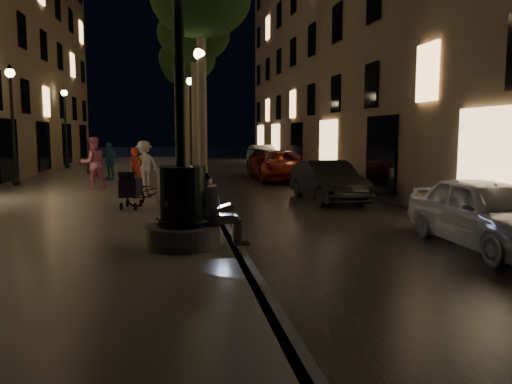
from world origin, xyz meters
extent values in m
plane|color=black|center=(0.00, 15.00, 0.00)|extent=(120.00, 120.00, 0.00)
cube|color=black|center=(3.00, 15.00, 0.01)|extent=(6.00, 45.00, 0.02)
cube|color=slate|center=(-4.00, 15.00, 0.10)|extent=(8.00, 45.00, 0.20)
cube|color=#59595B|center=(0.00, 15.00, 0.10)|extent=(0.25, 45.00, 0.20)
cube|color=#7C644D|center=(10.00, 18.00, 7.50)|extent=(8.00, 36.00, 15.00)
cylinder|color=#59595B|center=(-1.00, 2.00, 0.40)|extent=(1.40, 1.40, 0.40)
cylinder|color=black|center=(-1.00, 2.00, 1.15)|extent=(0.90, 0.90, 1.10)
torus|color=black|center=(-1.00, 2.00, 0.70)|extent=(1.04, 1.04, 0.10)
torus|color=black|center=(-1.00, 2.00, 1.55)|extent=(0.89, 0.89, 0.09)
cylinder|color=black|center=(-1.00, 2.00, 3.30)|extent=(0.20, 0.20, 3.20)
cube|color=tan|center=(-0.45, 2.00, 0.69)|extent=(0.37, 0.25, 0.19)
cube|color=white|center=(-0.51, 2.00, 1.05)|extent=(0.47, 0.27, 0.59)
sphere|color=tan|center=(-0.54, 2.00, 1.43)|extent=(0.22, 0.22, 0.22)
sphere|color=black|center=(-0.55, 2.00, 1.47)|extent=(0.22, 0.22, 0.22)
cube|color=tan|center=(-0.20, 1.91, 0.69)|extent=(0.48, 0.14, 0.15)
cube|color=tan|center=(-0.20, 2.09, 0.69)|extent=(0.48, 0.14, 0.15)
cube|color=tan|center=(0.03, 1.91, 0.45)|extent=(0.14, 0.12, 0.49)
cube|color=tan|center=(0.03, 2.09, 0.45)|extent=(0.14, 0.12, 0.49)
cube|color=black|center=(0.13, 1.91, 0.22)|extent=(0.27, 0.10, 0.03)
cube|color=black|center=(0.13, 2.09, 0.22)|extent=(0.27, 0.10, 0.03)
cube|color=black|center=(-0.18, 2.00, 0.78)|extent=(0.25, 0.34, 0.02)
cube|color=black|center=(-0.35, 2.00, 0.89)|extent=(0.09, 0.34, 0.22)
cube|color=#B2E1FF|center=(-0.33, 2.00, 0.89)|extent=(0.06, 0.31, 0.19)
cylinder|color=#6B604C|center=(-0.25, 8.00, 2.70)|extent=(0.28, 0.28, 5.00)
cylinder|color=#6B604C|center=(-0.20, 14.00, 2.75)|extent=(0.28, 0.28, 5.10)
ellipsoid|color=black|center=(-0.20, 14.00, 6.40)|extent=(3.00, 3.00, 2.40)
cylinder|color=#6B604C|center=(-0.30, 20.00, 2.65)|extent=(0.28, 0.28, 4.90)
ellipsoid|color=black|center=(-0.30, 20.00, 6.20)|extent=(3.00, 3.00, 2.40)
cylinder|color=#6B604C|center=(-0.22, 26.00, 2.80)|extent=(0.28, 0.28, 5.20)
ellipsoid|color=black|center=(-0.22, 26.00, 6.50)|extent=(3.00, 3.00, 2.40)
cylinder|color=black|center=(-0.30, 8.00, 0.30)|extent=(0.28, 0.28, 0.20)
cylinder|color=black|center=(-0.30, 8.00, 2.40)|extent=(0.12, 0.12, 4.40)
sphere|color=#FFD88C|center=(-0.30, 8.00, 4.65)|extent=(0.36, 0.36, 0.36)
cone|color=black|center=(-0.30, 8.00, 4.90)|extent=(0.30, 0.30, 0.22)
cylinder|color=black|center=(-0.30, 16.00, 0.30)|extent=(0.28, 0.28, 0.20)
cylinder|color=black|center=(-0.30, 16.00, 2.40)|extent=(0.12, 0.12, 4.40)
sphere|color=#FFD88C|center=(-0.30, 16.00, 4.65)|extent=(0.36, 0.36, 0.36)
cone|color=black|center=(-0.30, 16.00, 4.90)|extent=(0.30, 0.30, 0.22)
cylinder|color=black|center=(-0.30, 24.00, 0.30)|extent=(0.28, 0.28, 0.20)
cylinder|color=black|center=(-0.30, 24.00, 2.40)|extent=(0.12, 0.12, 4.40)
sphere|color=#FFD88C|center=(-0.30, 24.00, 4.65)|extent=(0.36, 0.36, 0.36)
cone|color=black|center=(-0.30, 24.00, 4.90)|extent=(0.30, 0.30, 0.22)
cylinder|color=black|center=(-0.30, 32.00, 0.30)|extent=(0.28, 0.28, 0.20)
cylinder|color=black|center=(-0.30, 32.00, 2.40)|extent=(0.12, 0.12, 4.40)
sphere|color=#FFD88C|center=(-0.30, 32.00, 4.65)|extent=(0.36, 0.36, 0.36)
cone|color=black|center=(-0.30, 32.00, 4.90)|extent=(0.30, 0.30, 0.22)
cylinder|color=black|center=(-7.40, 14.00, 0.30)|extent=(0.28, 0.28, 0.20)
cylinder|color=black|center=(-7.40, 14.00, 2.40)|extent=(0.12, 0.12, 4.40)
sphere|color=#FFD88C|center=(-7.40, 14.00, 4.65)|extent=(0.36, 0.36, 0.36)
cone|color=black|center=(-7.40, 14.00, 4.90)|extent=(0.30, 0.30, 0.22)
cylinder|color=black|center=(-7.40, 24.00, 0.30)|extent=(0.28, 0.28, 0.20)
cylinder|color=black|center=(-7.40, 24.00, 2.40)|extent=(0.12, 0.12, 4.40)
sphere|color=#FFD88C|center=(-7.40, 24.00, 4.65)|extent=(0.36, 0.36, 0.36)
cone|color=black|center=(-7.40, 24.00, 4.90)|extent=(0.30, 0.30, 0.22)
cube|color=black|center=(-2.33, 6.96, 0.79)|extent=(0.61, 0.88, 0.48)
cube|color=black|center=(-2.39, 6.59, 1.11)|extent=(0.45, 0.25, 0.31)
cylinder|color=black|center=(-2.57, 6.67, 0.31)|extent=(0.08, 0.22, 0.21)
cylinder|color=black|center=(-2.19, 6.61, 0.31)|extent=(0.08, 0.22, 0.21)
cylinder|color=black|center=(-2.46, 7.31, 0.31)|extent=(0.08, 0.22, 0.21)
cylinder|color=black|center=(-2.08, 7.24, 0.31)|extent=(0.08, 0.22, 0.21)
cylinder|color=black|center=(-2.26, 7.38, 1.22)|extent=(0.11, 0.48, 0.30)
imported|color=#B4B6BC|center=(5.07, 1.72, 0.72)|extent=(1.74, 4.24, 1.44)
imported|color=black|center=(4.00, 8.86, 0.69)|extent=(1.69, 4.25, 1.38)
imported|color=#9C2613|center=(4.00, 16.42, 0.73)|extent=(2.48, 5.28, 1.46)
imported|color=#323338|center=(4.00, 19.50, 0.70)|extent=(2.00, 4.86, 1.41)
imported|color=#ABAAA5|center=(5.20, 27.52, 0.72)|extent=(1.89, 4.48, 1.44)
imported|color=red|center=(-2.50, 11.51, 0.98)|extent=(0.68, 0.66, 1.57)
imported|color=pink|center=(-4.16, 12.53, 1.18)|extent=(1.17, 1.06, 1.95)
imported|color=silver|center=(-2.28, 12.92, 1.10)|extent=(1.34, 1.20, 1.80)
imported|color=#245287|center=(-3.96, 15.82, 1.05)|extent=(1.05, 0.91, 1.69)
imported|color=#38393E|center=(-5.08, 18.36, 1.15)|extent=(0.68, 0.98, 1.91)
imported|color=black|center=(-1.71, 7.08, 0.62)|extent=(1.71, 1.00, 0.85)
camera|label=1|loc=(-1.15, -7.28, 2.32)|focal=35.00mm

